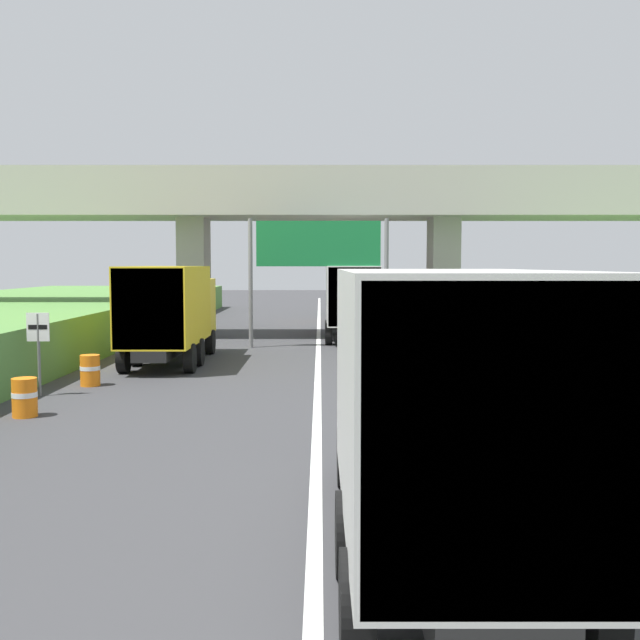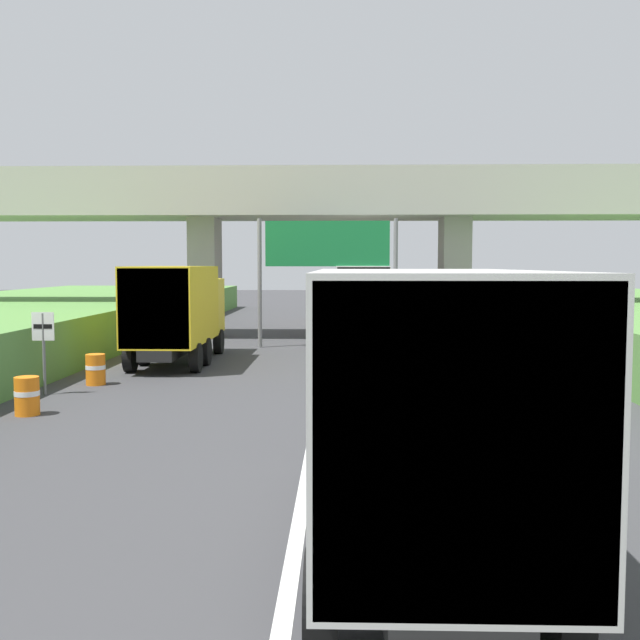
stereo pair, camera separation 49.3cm
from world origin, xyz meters
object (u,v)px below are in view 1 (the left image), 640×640
object	(u,v)px
truck_red	(354,298)
car_green	(347,302)
truck_orange	(351,292)
construction_barrel_2	(27,397)
truck_white	(440,397)
speed_limit_sign	(41,341)
construction_barrel_4	(127,352)
overhead_highway_sign	(321,252)
truck_yellow	(173,309)
construction_barrel_3	(93,370)

from	to	relation	value
truck_red	car_green	xyz separation A→B (m)	(0.28, 18.16, -1.08)
truck_orange	construction_barrel_2	xyz separation A→B (m)	(-8.43, -25.69, -1.47)
truck_orange	truck_white	bearing A→B (deg)	-90.41
speed_limit_sign	truck_red	bearing A→B (deg)	59.02
construction_barrel_4	speed_limit_sign	bearing A→B (deg)	-96.38
construction_barrel_2	truck_orange	bearing A→B (deg)	71.83
speed_limit_sign	truck_red	xyz separation A→B (m)	(8.92, 14.85, 0.46)
overhead_highway_sign	speed_limit_sign	world-z (taller)	overhead_highway_sign
construction_barrel_4	truck_red	bearing A→B (deg)	47.00
truck_white	truck_red	size ratio (longest dim) A/B	1.00
truck_red	construction_barrel_4	size ratio (longest dim) A/B	8.11
truck_orange	truck_red	xyz separation A→B (m)	(-0.18, -8.18, 0.00)
truck_yellow	speed_limit_sign	bearing A→B (deg)	-108.79
construction_barrel_3	construction_barrel_4	distance (m)	4.34
construction_barrel_2	construction_barrel_4	bearing A→B (deg)	89.99
truck_yellow	overhead_highway_sign	bearing A→B (deg)	44.23
overhead_highway_sign	truck_yellow	bearing A→B (deg)	-135.77
overhead_highway_sign	construction_barrel_3	distance (m)	12.37
truck_orange	car_green	size ratio (longest dim) A/B	1.78
truck_yellow	truck_white	distance (m)	18.46
truck_red	car_green	bearing A→B (deg)	89.13
truck_red	construction_barrel_2	size ratio (longest dim) A/B	8.11
truck_yellow	truck_orange	world-z (taller)	same
speed_limit_sign	car_green	bearing A→B (deg)	74.44
overhead_highway_sign	truck_white	bearing A→B (deg)	-86.25
speed_limit_sign	construction_barrel_3	world-z (taller)	speed_limit_sign
truck_red	construction_barrel_2	world-z (taller)	truck_red
car_green	construction_barrel_4	bearing A→B (deg)	-107.52
speed_limit_sign	construction_barrel_3	bearing A→B (deg)	63.70
construction_barrel_3	overhead_highway_sign	bearing A→B (deg)	56.28
truck_yellow	construction_barrel_3	world-z (taller)	truck_yellow
construction_barrel_4	car_green	bearing A→B (deg)	72.48
construction_barrel_3	car_green	bearing A→B (deg)	75.05
speed_limit_sign	car_green	world-z (taller)	speed_limit_sign
truck_yellow	construction_barrel_4	size ratio (longest dim) A/B	8.11
truck_yellow	construction_barrel_3	bearing A→B (deg)	-105.99
speed_limit_sign	truck_white	xyz separation A→B (m)	(8.86, -10.76, 0.46)
truck_white	car_green	size ratio (longest dim) A/B	1.78
car_green	construction_barrel_3	bearing A→B (deg)	-104.95
construction_barrel_2	construction_barrel_4	world-z (taller)	same
truck_yellow	truck_orange	bearing A→B (deg)	67.38
truck_yellow	truck_red	world-z (taller)	same
construction_barrel_4	overhead_highway_sign	bearing A→B (deg)	39.35
truck_yellow	car_green	size ratio (longest dim) A/B	1.78
car_green	construction_barrel_3	size ratio (longest dim) A/B	4.56
speed_limit_sign	construction_barrel_3	size ratio (longest dim) A/B	2.48
speed_limit_sign	construction_barrel_2	world-z (taller)	speed_limit_sign
speed_limit_sign	construction_barrel_4	xyz separation A→B (m)	(0.67, 6.01, -1.02)
truck_white	truck_red	bearing A→B (deg)	89.88
overhead_highway_sign	truck_orange	world-z (taller)	overhead_highway_sign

